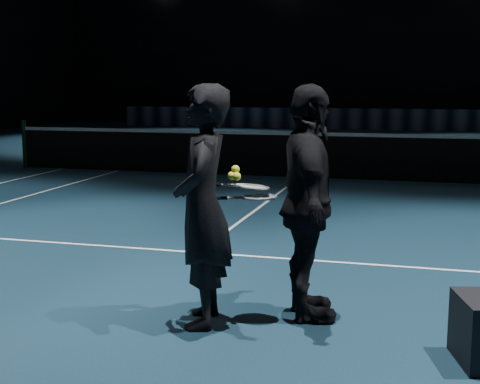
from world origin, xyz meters
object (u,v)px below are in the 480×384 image
Objects in this scene: racket_lower at (259,197)px; tennis_balls at (235,174)px; player_a at (203,207)px; racket_upper at (252,187)px; player_b at (308,204)px.

tennis_balls is (-0.18, -0.07, 0.19)m from racket_lower.
player_a is at bearing -154.82° from tennis_balls.
racket_upper is 0.19m from tennis_balls.
player_a and player_b have the same top height.
player_a is 0.85m from player_b.
tennis_balls is (-0.12, -0.09, 0.11)m from racket_upper.
tennis_balls reaches higher than racket_lower.
player_b is (0.78, 0.35, 0.00)m from player_a.
racket_lower is 1.00× the size of racket_upper.
racket_upper is (-0.06, 0.02, 0.08)m from racket_lower.
player_b is 0.41m from racket_lower.
player_a is at bearing 97.72° from player_b.
tennis_balls reaches higher than racket_upper.
player_a is 1.00× the size of player_b.
racket_lower is 0.27m from tennis_balls.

